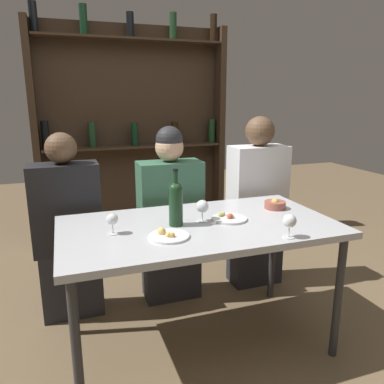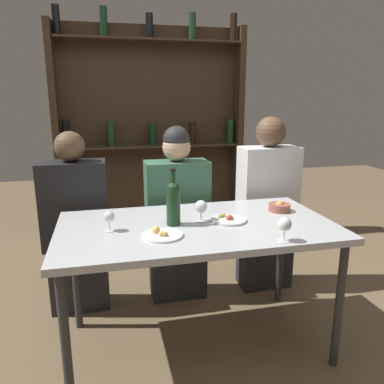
# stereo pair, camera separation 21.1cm
# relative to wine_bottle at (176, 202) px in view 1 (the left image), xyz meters

# --- Properties ---
(ground_plane) EXTENTS (10.00, 10.00, 0.00)m
(ground_plane) POSITION_rel_wine_bottle_xyz_m (0.13, -0.02, -0.88)
(ground_plane) COLOR brown
(dining_table) EXTENTS (1.49, 0.80, 0.75)m
(dining_table) POSITION_rel_wine_bottle_xyz_m (0.13, -0.02, -0.19)
(dining_table) COLOR #B7BABF
(dining_table) RESTS_ON ground_plane
(wine_rack_wall) EXTENTS (1.84, 0.21, 2.20)m
(wine_rack_wall) POSITION_rel_wine_bottle_xyz_m (0.13, 1.85, 0.23)
(wine_rack_wall) COLOR #38281C
(wine_rack_wall) RESTS_ON ground_plane
(wine_bottle) EXTENTS (0.07, 0.07, 0.31)m
(wine_bottle) POSITION_rel_wine_bottle_xyz_m (0.00, 0.00, 0.00)
(wine_bottle) COLOR #19381E
(wine_bottle) RESTS_ON dining_table
(wine_glass_0) EXTENTS (0.06, 0.06, 0.11)m
(wine_glass_0) POSITION_rel_wine_bottle_xyz_m (-0.34, -0.02, -0.06)
(wine_glass_0) COLOR silver
(wine_glass_0) RESTS_ON dining_table
(wine_glass_1) EXTENTS (0.07, 0.07, 0.12)m
(wine_glass_1) POSITION_rel_wine_bottle_xyz_m (0.47, -0.35, -0.05)
(wine_glass_1) COLOR silver
(wine_glass_1) RESTS_ON dining_table
(wine_glass_2) EXTENTS (0.07, 0.07, 0.12)m
(wine_glass_2) POSITION_rel_wine_bottle_xyz_m (0.16, 0.02, -0.05)
(wine_glass_2) COLOR silver
(wine_glass_2) RESTS_ON dining_table
(food_plate_0) EXTENTS (0.20, 0.20, 0.05)m
(food_plate_0) POSITION_rel_wine_bottle_xyz_m (-0.09, -0.16, -0.12)
(food_plate_0) COLOR white
(food_plate_0) RESTS_ON dining_table
(food_plate_1) EXTENTS (0.20, 0.20, 0.04)m
(food_plate_1) POSITION_rel_wine_bottle_xyz_m (0.31, -0.01, -0.12)
(food_plate_1) COLOR silver
(food_plate_1) RESTS_ON dining_table
(snack_bowl) EXTENTS (0.13, 0.13, 0.06)m
(snack_bowl) POSITION_rel_wine_bottle_xyz_m (0.67, 0.10, -0.11)
(snack_bowl) COLOR #995142
(snack_bowl) RESTS_ON dining_table
(seated_person_left) EXTENTS (0.42, 0.22, 1.21)m
(seated_person_left) POSITION_rel_wine_bottle_xyz_m (-0.55, 0.58, -0.31)
(seated_person_left) COLOR #26262B
(seated_person_left) RESTS_ON ground_plane
(seated_person_center) EXTENTS (0.43, 0.22, 1.24)m
(seated_person_center) POSITION_rel_wine_bottle_xyz_m (0.13, 0.58, -0.30)
(seated_person_center) COLOR #26262B
(seated_person_center) RESTS_ON ground_plane
(seated_person_right) EXTENTS (0.42, 0.22, 1.29)m
(seated_person_right) POSITION_rel_wine_bottle_xyz_m (0.81, 0.58, -0.27)
(seated_person_right) COLOR #26262B
(seated_person_right) RESTS_ON ground_plane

